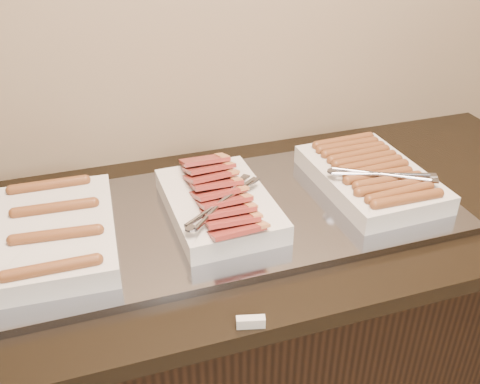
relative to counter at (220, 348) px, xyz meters
name	(u,v)px	position (x,y,z in m)	size (l,w,h in m)	color
counter	(220,348)	(0.00, 0.00, 0.00)	(2.06, 0.76, 0.90)	black
warming_tray	(213,218)	(-0.01, 0.00, 0.46)	(1.20, 0.50, 0.02)	gray
dish_left	(55,232)	(-0.37, 0.00, 0.50)	(0.28, 0.40, 0.07)	silver
dish_center	(219,202)	(0.01, 0.00, 0.50)	(0.25, 0.38, 0.09)	silver
dish_right	(371,176)	(0.42, 0.00, 0.50)	(0.28, 0.39, 0.08)	silver
label_holder	(251,322)	(-0.04, -0.36, 0.46)	(0.05, 0.02, 0.02)	silver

